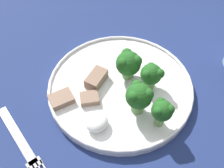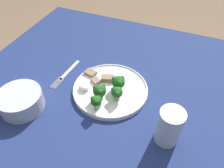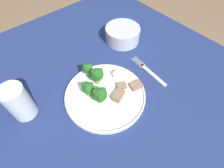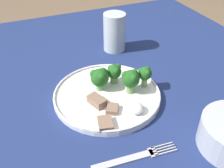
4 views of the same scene
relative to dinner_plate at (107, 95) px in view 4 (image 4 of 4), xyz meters
name	(u,v)px [view 4 (image 4 of 4)]	position (x,y,z in m)	size (l,w,h in m)	color
table	(116,113)	(-0.03, 0.04, -0.10)	(1.18, 1.13, 0.75)	navy
dinner_plate	(107,95)	(0.00, 0.00, 0.00)	(0.28, 0.28, 0.02)	white
fork	(134,157)	(0.20, -0.02, -0.01)	(0.03, 0.18, 0.00)	#B2B2B7
drinking_glass	(114,34)	(-0.23, 0.12, 0.05)	(0.07, 0.07, 0.13)	silver
broccoli_floret_near_rim_left	(100,77)	(-0.03, -0.01, 0.04)	(0.05, 0.05, 0.06)	#709E56
broccoli_floret_center_left	(145,74)	(0.01, 0.10, 0.04)	(0.04, 0.04, 0.06)	#709E56
broccoli_floret_back_left	(115,72)	(-0.04, 0.04, 0.04)	(0.04, 0.04, 0.05)	#709E56
broccoli_floret_front_left	(131,79)	(0.01, 0.06, 0.04)	(0.05, 0.05, 0.06)	#709E56
meat_slice_front_slice	(112,109)	(0.07, -0.01, 0.01)	(0.04, 0.04, 0.01)	#846651
meat_slice_middle_slice	(97,101)	(0.03, -0.04, 0.01)	(0.05, 0.04, 0.02)	#846651
meat_slice_rear_slice	(105,123)	(0.10, -0.05, 0.01)	(0.05, 0.04, 0.01)	#846651
sauce_dollop	(136,108)	(0.09, 0.04, 0.01)	(0.04, 0.04, 0.02)	white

